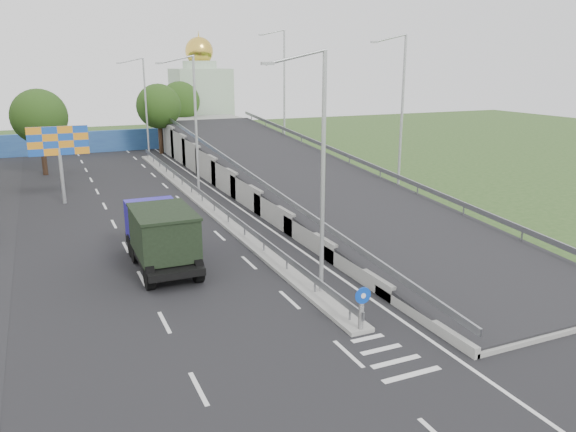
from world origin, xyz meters
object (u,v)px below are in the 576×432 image
lamp_post_far (144,102)px  dump_truck (160,233)px  sign_bollard (362,308)px  lamp_post_near (319,163)px  lamp_post_mid (193,119)px  church (201,97)px  billboard (59,145)px

lamp_post_far → dump_truck: (-5.37, -33.65, -4.11)m
sign_bollard → dump_truck: size_ratio=0.24×
lamp_post_near → dump_truck: lamp_post_near is taller
lamp_post_mid → lamp_post_near: bearing=-90.0°
church → billboard: bearing=-120.7°
lamp_post_near → billboard: lamp_post_near is taller
lamp_post_mid → sign_bollard: bearing=-90.3°
lamp_post_near → dump_truck: 9.27m
lamp_post_near → lamp_post_far: bearing=90.0°
lamp_post_far → billboard: lamp_post_far is taller
sign_bollard → lamp_post_mid: lamp_post_mid is taller
church → billboard: (-19.00, -32.00, -1.12)m
lamp_post_far → billboard: bearing=-116.8°
lamp_post_far → dump_truck: lamp_post_far is taller
sign_bollard → lamp_post_far: bearing=89.9°
lamp_post_mid → church: 35.41m
sign_bollard → church: church is taller
sign_bollard → church: (10.00, 57.83, 4.28)m
sign_bollard → church: bearing=80.2°
sign_bollard → lamp_post_near: lamp_post_near is taller
lamp_post_mid → church: bearing=73.8°
church → lamp_post_near: bearing=-100.4°
lamp_post_mid → billboard: lamp_post_mid is taller
sign_bollard → dump_truck: 11.47m
lamp_post_mid → billboard: (-9.11, 2.00, -1.62)m
lamp_post_mid → dump_truck: bearing=-111.5°
lamp_post_mid → dump_truck: 15.24m
church → sign_bollard: bearing=-99.8°
lamp_post_far → sign_bollard: bearing=-90.1°
dump_truck → church: bearing=72.6°
lamp_post_mid → lamp_post_far: (0.00, 20.00, 0.00)m
sign_bollard → lamp_post_mid: (0.11, 23.83, 4.77)m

